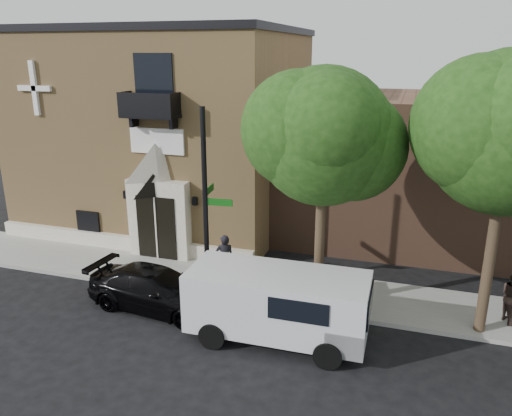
{
  "coord_description": "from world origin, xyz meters",
  "views": [
    {
      "loc": [
        8.57,
        -14.36,
        8.28
      ],
      "look_at": [
        3.37,
        2.0,
        2.85
      ],
      "focal_mm": 35.0,
      "sensor_mm": 36.0,
      "label": 1
    }
  ],
  "objects": [
    {
      "name": "dumpster",
      "position": [
        5.54,
        0.85,
        0.72
      ],
      "size": [
        1.91,
        1.37,
        1.12
      ],
      "rotation": [
        0.0,
        0.0,
        0.25
      ],
      "color": "#103C19",
      "rests_on": "sidewalk"
    },
    {
      "name": "black_sedan",
      "position": [
        0.85,
        -1.07,
        0.69
      ],
      "size": [
        4.91,
        2.36,
        1.38
      ],
      "primitive_type": "imported",
      "rotation": [
        0.0,
        0.0,
        1.48
      ],
      "color": "black",
      "rests_on": "ground"
    },
    {
      "name": "ground",
      "position": [
        0.0,
        0.0,
        0.0
      ],
      "size": [
        120.0,
        120.0,
        0.0
      ],
      "primitive_type": "plane",
      "color": "black",
      "rests_on": "ground"
    },
    {
      "name": "neighbour_building",
      "position": [
        12.0,
        9.0,
        3.2
      ],
      "size": [
        18.0,
        8.0,
        6.4
      ],
      "primitive_type": "cube",
      "color": "brown",
      "rests_on": "ground"
    },
    {
      "name": "fire_hydrant",
      "position": [
        4.09,
        0.29,
        0.54
      ],
      "size": [
        0.46,
        0.36,
        0.8
      ],
      "color": "#A20B07",
      "rests_on": "sidewalk"
    },
    {
      "name": "cargo_van",
      "position": [
        5.39,
        -1.67,
        1.2
      ],
      "size": [
        5.32,
        2.31,
        2.15
      ],
      "rotation": [
        0.0,
        0.0,
        0.01
      ],
      "color": "silver",
      "rests_on": "ground"
    },
    {
      "name": "planter",
      "position": [
        -0.5,
        2.72,
        0.52
      ],
      "size": [
        0.72,
        0.64,
        0.73
      ],
      "primitive_type": "imported",
      "rotation": [
        0.0,
        0.0,
        0.12
      ],
      "color": "#415E2E",
      "rests_on": "sidewalk"
    },
    {
      "name": "street_tree_left",
      "position": [
        6.03,
        0.35,
        5.87
      ],
      "size": [
        4.97,
        4.38,
        7.77
      ],
      "color": "#38281C",
      "rests_on": "sidewalk"
    },
    {
      "name": "sidewalk",
      "position": [
        1.0,
        1.5,
        0.07
      ],
      "size": [
        42.0,
        3.0,
        0.15
      ],
      "primitive_type": "cube",
      "color": "gray",
      "rests_on": "ground"
    },
    {
      "name": "church",
      "position": [
        -2.99,
        7.95,
        4.63
      ],
      "size": [
        12.2,
        11.01,
        9.3
      ],
      "color": "tan",
      "rests_on": "ground"
    },
    {
      "name": "street_tree_mid",
      "position": [
        11.03,
        0.35,
        6.2
      ],
      "size": [
        5.21,
        4.64,
        8.25
      ],
      "color": "#38281C",
      "rests_on": "sidewalk"
    },
    {
      "name": "pedestrian_near",
      "position": [
        2.44,
        1.16,
        1.08
      ],
      "size": [
        0.79,
        0.67,
        1.85
      ],
      "primitive_type": "imported",
      "rotation": [
        0.0,
        0.0,
        3.54
      ],
      "color": "black",
      "rests_on": "sidewalk"
    },
    {
      "name": "street_sign",
      "position": [
        2.16,
        0.29,
        3.4
      ],
      "size": [
        1.05,
        1.03,
        6.46
      ],
      "rotation": [
        0.0,
        0.0,
        0.09
      ],
      "color": "black",
      "rests_on": "sidewalk"
    }
  ]
}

